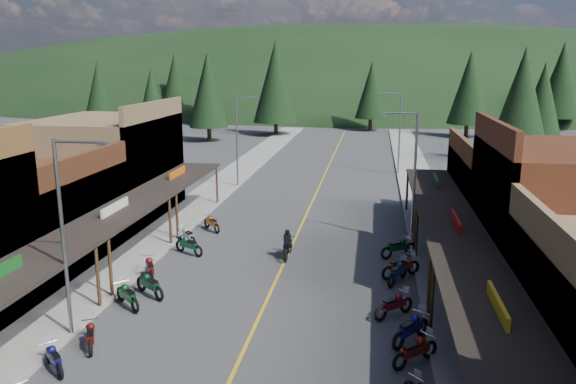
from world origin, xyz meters
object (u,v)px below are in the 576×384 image
at_px(pine_2, 276,81).
at_px(pedestrian_east_a, 488,369).
at_px(shop_east_2, 569,222).
at_px(bike_east_5, 415,349).
at_px(streetlight_2, 412,172).
at_px(pine_10, 208,92).
at_px(bike_west_7, 150,283).
at_px(pedestrian_east_b, 426,210).
at_px(pine_1, 208,83).
at_px(bike_west_6, 127,294).
at_px(rider_on_bike, 288,246).
at_px(bike_east_7, 394,304).
at_px(pine_5, 561,80).
at_px(pine_7, 175,82).
at_px(streetlight_3, 398,129).
at_px(streetlight_1, 238,137).
at_px(bike_west_11, 212,222).
at_px(bike_west_4, 54,357).
at_px(pine_3, 371,90).
at_px(pine_4, 469,87).
at_px(pine_0, 99,89).
at_px(pine_9, 542,100).
at_px(shop_west_2, 28,218).
at_px(pine_8, 152,103).
at_px(bike_west_9, 189,244).
at_px(bike_west_5, 91,334).
at_px(streetlight_0, 66,230).
at_px(bike_east_10, 399,246).
at_px(bike_west_10, 187,235).
at_px(bike_west_8, 150,267).
at_px(shop_west_3, 108,168).
at_px(bike_east_6, 411,327).
at_px(shop_east_3, 517,195).
at_px(bike_east_9, 401,265).
at_px(pine_11, 522,97).

bearing_deg(pine_2, pedestrian_east_a, -74.22).
bearing_deg(shop_east_2, bike_east_5, -133.36).
height_order(streetlight_2, pine_10, pine_10).
xyz_separation_m(bike_west_7, pedestrian_east_b, (13.84, 14.38, 0.38)).
bearing_deg(pine_1, bike_west_6, -76.19).
bearing_deg(rider_on_bike, bike_east_7, -50.29).
height_order(pine_5, pine_7, pine_5).
bearing_deg(pedestrian_east_a, streetlight_3, 178.73).
relative_size(streetlight_1, pine_10, 0.69).
relative_size(pine_1, bike_west_11, 6.14).
height_order(pine_2, bike_west_4, pine_2).
bearing_deg(pine_3, shop_east_2, -81.35).
bearing_deg(pine_10, pine_3, 36.03).
bearing_deg(pedestrian_east_b, pine_3, -89.38).
height_order(pine_4, rider_on_bike, pine_4).
distance_m(pine_0, pine_9, 66.22).
height_order(shop_west_2, pine_8, pine_8).
height_order(bike_west_11, pedestrian_east_b, pedestrian_east_b).
relative_size(pine_8, bike_west_9, 4.72).
height_order(bike_west_5, bike_west_6, bike_west_6).
bearing_deg(pine_2, streetlight_0, -87.27).
height_order(pine_9, pine_10, pine_10).
xyz_separation_m(shop_east_2, bike_west_5, (-19.66, -8.43, -2.96)).
height_order(streetlight_1, pine_4, pine_4).
relative_size(pine_2, bike_west_7, 6.31).
xyz_separation_m(pine_8, bike_west_11, (16.36, -31.11, -5.40)).
distance_m(bike_west_7, bike_east_10, 13.83).
distance_m(pine_4, bike_west_10, 59.62).
height_order(pine_0, bike_west_8, pine_0).
distance_m(pine_8, bike_west_9, 39.71).
height_order(pine_3, rider_on_bike, pine_3).
height_order(shop_west_3, streetlight_0, shop_west_3).
bearing_deg(pine_3, pine_0, -174.81).
relative_size(bike_east_6, pedestrian_east_b, 1.34).
height_order(streetlight_1, pine_9, pine_9).
distance_m(shop_east_3, streetlight_0, 27.05).
relative_size(pine_0, bike_east_9, 4.73).
height_order(bike_east_5, bike_east_6, bike_east_6).
relative_size(pine_7, bike_east_5, 5.79).
bearing_deg(pine_9, shop_east_2, -103.28).
xyz_separation_m(bike_west_9, pedestrian_east_b, (13.92, 8.43, 0.41)).
relative_size(bike_west_9, rider_on_bike, 0.94).
bearing_deg(pine_8, pine_3, 45.00).
xyz_separation_m(streetlight_0, bike_west_5, (1.08, -0.73, -3.90)).
relative_size(shop_east_2, bike_east_6, 4.68).
xyz_separation_m(shop_west_3, streetlight_2, (20.74, -3.30, 0.94)).
bearing_deg(bike_east_7, bike_west_5, -112.30).
distance_m(pine_10, pine_11, 39.85).
bearing_deg(pedestrian_east_a, pine_5, 158.57).
bearing_deg(pine_1, pine_7, 143.13).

